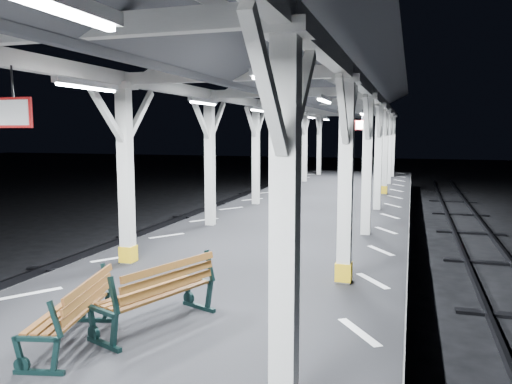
% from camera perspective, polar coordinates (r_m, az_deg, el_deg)
% --- Properties ---
extents(ground, '(120.00, 120.00, 0.00)m').
position_cam_1_polar(ground, '(7.52, -8.77, -20.46)').
color(ground, black).
rests_on(ground, ground).
extents(platform, '(6.00, 50.00, 1.00)m').
position_cam_1_polar(platform, '(7.30, -8.85, -16.97)').
color(platform, black).
rests_on(platform, ground).
extents(hazard_stripes_left, '(1.00, 48.00, 0.01)m').
position_cam_1_polar(hazard_stripes_left, '(8.44, -24.29, -10.53)').
color(hazard_stripes_left, silver).
rests_on(hazard_stripes_left, platform).
extents(hazard_stripes_right, '(1.00, 48.00, 0.01)m').
position_cam_1_polar(hazard_stripes_right, '(6.48, 11.69, -15.40)').
color(hazard_stripes_right, silver).
rests_on(hazard_stripes_right, platform).
extents(canopy, '(5.40, 49.00, 4.65)m').
position_cam_1_polar(canopy, '(6.75, -9.61, 16.36)').
color(canopy, silver).
rests_on(canopy, platform).
extents(bench_near, '(0.86, 1.55, 0.79)m').
position_cam_1_polar(bench_near, '(6.20, -19.95, -12.57)').
color(bench_near, black).
rests_on(bench_near, platform).
extents(bench_mid, '(1.10, 1.71, 0.87)m').
position_cam_1_polar(bench_mid, '(6.44, -10.89, -11.14)').
color(bench_mid, black).
rests_on(bench_mid, platform).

